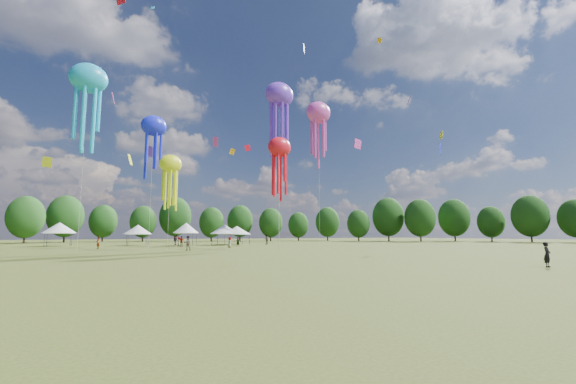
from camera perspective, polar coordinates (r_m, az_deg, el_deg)
name	(u,v)px	position (r m, az deg, el deg)	size (l,w,h in m)	color
ground	(421,271)	(22.01, 20.31, -11.64)	(300.00, 300.00, 0.00)	#384416
observer_main	(547,255)	(28.14, 35.80, -8.04)	(0.57, 0.37, 1.56)	black
spectator_near	(187,243)	(47.77, -15.63, -7.81)	(0.89, 0.70, 1.84)	gray
spectators_far	(207,241)	(66.38, -12.63, -7.55)	(30.84, 20.02, 1.92)	gray
festival_tents	(173,229)	(71.01, -17.70, -5.61)	(36.46, 12.25, 4.15)	#47474C
show_kites	(246,123)	(58.28, -6.63, 10.87)	(43.22, 15.91, 27.52)	#1B23F4
small_kites	(222,74)	(64.51, -10.33, 17.89)	(74.87, 52.55, 44.67)	#1B23F4
treeline	(166,212)	(78.33, -18.78, -3.06)	(201.57, 95.24, 13.43)	#38281C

